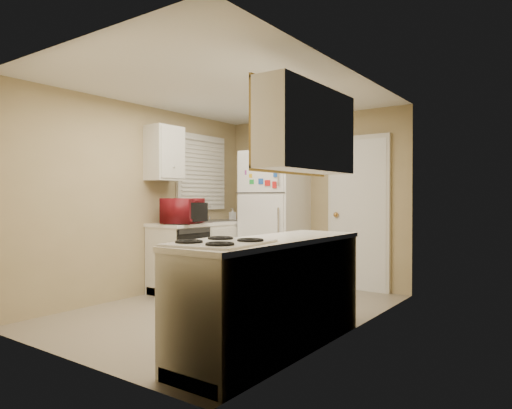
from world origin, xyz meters
The scene contains 19 objects.
floor centered at (0.00, 0.00, 0.00)m, with size 3.80×3.80×0.00m, color #ACA08B.
ceiling centered at (0.00, 0.00, 2.40)m, with size 3.80×3.80×0.00m, color white.
wall_left centered at (-1.40, 0.00, 1.20)m, with size 3.80×3.80×0.00m, color tan.
wall_right centered at (1.40, 0.00, 1.20)m, with size 3.80×3.80×0.00m, color tan.
wall_back centered at (0.00, 1.90, 1.20)m, with size 2.80×2.80×0.00m, color tan.
wall_front centered at (0.00, -1.90, 1.20)m, with size 2.80×2.80×0.00m, color tan.
left_counter centered at (-1.10, 0.90, 0.45)m, with size 0.60×1.80×0.90m, color silver.
dishwasher centered at (-0.81, 0.30, 0.49)m, with size 0.03×0.58×0.72m, color black.
sink centered at (-1.10, 1.05, 0.86)m, with size 0.54×0.74×0.16m, color gray.
microwave centered at (-1.01, 0.32, 1.05)m, with size 0.32×0.58×0.39m, color maroon.
soap_bottle centered at (-1.15, 1.50, 1.00)m, with size 0.08×0.08×0.17m, color white.
window_blinds centered at (-1.36, 1.05, 1.60)m, with size 0.10×0.98×1.08m, color silver.
upper_cabinet_left centered at (-1.25, 0.22, 1.80)m, with size 0.30×0.45×0.70m, color silver.
refrigerator centered at (-0.41, 1.55, 0.94)m, with size 0.78×0.75×1.88m, color white.
cabinet_over_fridge centered at (-0.40, 1.75, 2.00)m, with size 0.70×0.30×0.40m, color silver.
interior_door centered at (0.70, 1.86, 1.02)m, with size 0.86×0.06×2.08m, color white.
right_counter centered at (1.10, -0.80, 0.45)m, with size 0.60×2.00×0.90m, color silver.
stove centered at (1.05, -1.39, 0.43)m, with size 0.57×0.70×0.85m, color white.
upper_cabinet_right centered at (1.25, -0.50, 1.80)m, with size 0.30×1.20×0.70m, color silver.
Camera 1 is at (3.13, -3.86, 1.22)m, focal length 32.00 mm.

